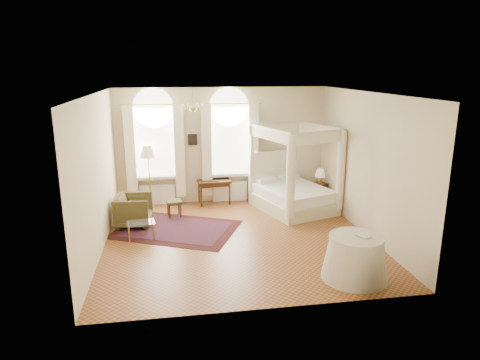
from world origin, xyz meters
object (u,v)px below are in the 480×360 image
object	(u,v)px
canopy_bed	(294,191)
floor_lamp	(148,155)
writing_desk	(214,184)
side_table	(355,258)
nightstand	(318,193)
coffee_table	(141,224)
armchair	(134,210)
stool	(174,203)

from	to	relation	value
canopy_bed	floor_lamp	distance (m)	4.13
writing_desk	side_table	size ratio (longest dim) A/B	0.80
writing_desk	side_table	bearing A→B (deg)	-66.60
nightstand	side_table	distance (m)	4.60
nightstand	floor_lamp	distance (m)	4.96
floor_lamp	coffee_table	bearing A→B (deg)	-92.82
writing_desk	armchair	distance (m)	2.60
canopy_bed	armchair	distance (m)	4.31
canopy_bed	floor_lamp	xyz separation A→B (m)	(-3.92, 0.85, 0.98)
nightstand	armchair	bearing A→B (deg)	-168.51
nightstand	canopy_bed	bearing A→B (deg)	-152.36
canopy_bed	coffee_table	bearing A→B (deg)	-158.95
side_table	stool	bearing A→B (deg)	129.57
coffee_table	side_table	world-z (taller)	side_table
canopy_bed	writing_desk	xyz separation A→B (m)	(-2.12, 0.85, 0.07)
nightstand	writing_desk	distance (m)	3.02
nightstand	writing_desk	size ratio (longest dim) A/B	0.61
coffee_table	side_table	distance (m)	4.77
canopy_bed	armchair	size ratio (longest dim) A/B	2.94
writing_desk	armchair	xyz separation A→B (m)	(-2.15, -1.44, -0.20)
canopy_bed	stool	xyz separation A→B (m)	(-3.27, -0.09, -0.15)
floor_lamp	nightstand	bearing A→B (deg)	-4.75
writing_desk	side_table	xyz separation A→B (m)	(2.13, -4.92, -0.19)
nightstand	writing_desk	xyz separation A→B (m)	(-2.98, 0.40, 0.30)
armchair	coffee_table	distance (m)	0.99
nightstand	armchair	distance (m)	5.24
stool	side_table	size ratio (longest dim) A/B	0.37
writing_desk	coffee_table	bearing A→B (deg)	-128.66
writing_desk	side_table	world-z (taller)	side_table
coffee_table	floor_lamp	xyz separation A→B (m)	(0.12, 2.41, 1.13)
armchair	floor_lamp	world-z (taller)	floor_lamp
nightstand	floor_lamp	world-z (taller)	floor_lamp
stool	coffee_table	distance (m)	1.66
floor_lamp	side_table	size ratio (longest dim) A/B	1.44
stool	armchair	bearing A→B (deg)	-153.30
canopy_bed	side_table	xyz separation A→B (m)	(0.01, -4.07, -0.12)
armchair	side_table	size ratio (longest dim) A/B	0.71
nightstand	side_table	bearing A→B (deg)	-100.71
nightstand	floor_lamp	size ratio (longest dim) A/B	0.34
canopy_bed	coffee_table	distance (m)	4.33
nightstand	coffee_table	xyz separation A→B (m)	(-4.91, -2.01, 0.08)
nightstand	stool	size ratio (longest dim) A/B	1.34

